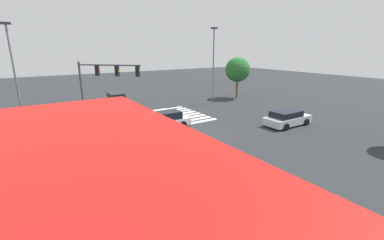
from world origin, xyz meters
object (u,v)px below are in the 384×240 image
car_2 (18,176)px  car_6 (165,121)px  traffic_signal_mast (102,80)px  car_0 (160,142)px  car_5 (287,118)px  pedestrian (140,189)px  tree_corner_b (238,70)px  street_light_pole_a (213,60)px  car_3 (116,99)px  street_light_pole_b (13,67)px  car_1 (248,178)px

car_2 → car_6: (-10.98, -5.10, -0.00)m
traffic_signal_mast → car_0: 8.11m
car_5 → pedestrian: size_ratio=2.71×
pedestrian → tree_corner_b: tree_corner_b is taller
car_6 → car_2: bearing=25.3°
street_light_pole_a → car_2: bearing=28.1°
car_3 → tree_corner_b: tree_corner_b is taller
pedestrian → tree_corner_b: 27.86m
street_light_pole_b → tree_corner_b: bearing=178.0°
street_light_pole_b → car_3: bearing=-158.8°
car_6 → street_light_pole_a: size_ratio=0.50×
traffic_signal_mast → pedestrian: (1.89, 12.61, -3.37)m
pedestrian → street_light_pole_b: street_light_pole_b is taller
traffic_signal_mast → tree_corner_b: 20.31m
traffic_signal_mast → car_6: bearing=15.3°
car_0 → street_light_pole_b: street_light_pole_b is taller
car_1 → pedestrian: (5.00, -1.59, 0.26)m
street_light_pole_b → tree_corner_b: street_light_pole_b is taller
car_3 → car_6: size_ratio=1.05×
car_6 → tree_corner_b: size_ratio=0.82×
car_0 → street_light_pole_b: size_ratio=0.48×
pedestrian → car_2: bearing=88.9°
car_2 → traffic_signal_mast: bearing=49.7°
car_0 → car_2: (8.28, 0.67, 0.04)m
car_3 → car_2: bearing=-29.0°
car_0 → car_3: (-2.08, -16.41, 0.07)m
car_0 → car_2: size_ratio=0.98×
street_light_pole_a → street_light_pole_b: bearing=-5.4°
car_1 → tree_corner_b: bearing=134.8°
car_0 → tree_corner_b: tree_corner_b is taller
car_2 → car_3: bearing=58.6°
pedestrian → street_light_pole_a: (-16.51, -16.20, 4.54)m
car_1 → street_light_pole_b: bearing=-158.8°
car_3 → traffic_signal_mast: bearing=-20.2°
pedestrian → tree_corner_b: bearing=-5.4°
car_5 → pedestrian: 16.97m
car_0 → pedestrian: bearing=-31.1°
car_5 → car_3: bearing=121.8°
traffic_signal_mast → pedestrian: 13.19m
car_1 → street_light_pole_a: street_light_pole_a is taller
car_0 → car_5: size_ratio=0.94×
car_1 → traffic_signal_mast: bearing=-171.4°
traffic_signal_mast → car_3: bearing=112.5°
car_1 → street_light_pole_b: (9.19, -19.75, 4.65)m
traffic_signal_mast → car_1: size_ratio=1.25×
car_6 → street_light_pole_a: bearing=-148.2°
pedestrian → tree_corner_b: size_ratio=0.30×
car_1 → tree_corner_b: (-16.65, -18.86, 3.32)m
car_3 → car_6: (-0.63, 11.99, -0.03)m
car_0 → street_light_pole_a: size_ratio=0.47×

